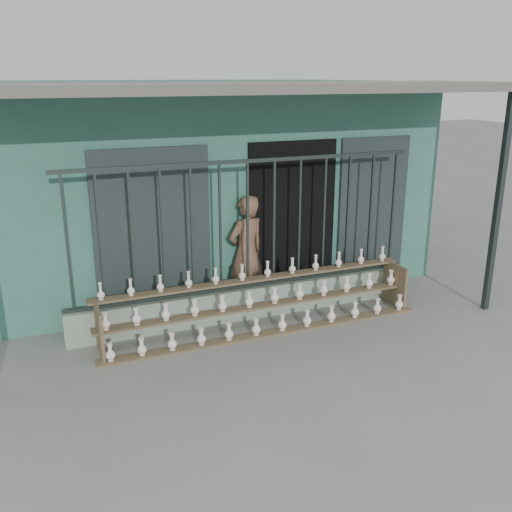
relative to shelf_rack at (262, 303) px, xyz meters
name	(u,v)px	position (x,y,z in m)	size (l,w,h in m)	color
ground	(287,356)	(-0.05, -0.89, -0.36)	(60.00, 60.00, 0.00)	slate
workshop_building	(188,173)	(-0.04, 3.34, 1.26)	(7.40, 6.60, 3.21)	#346E5C
parapet_wall	(248,302)	(-0.05, 0.41, -0.14)	(5.00, 0.20, 0.45)	#8AA18B
security_fence	(248,225)	(-0.05, 0.41, 0.99)	(5.00, 0.04, 1.80)	#283330
shelf_rack	(262,303)	(0.00, 0.00, 0.00)	(4.50, 0.68, 0.85)	brown
elderly_woman	(247,253)	(0.07, 0.77, 0.48)	(0.62, 0.41, 1.69)	brown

